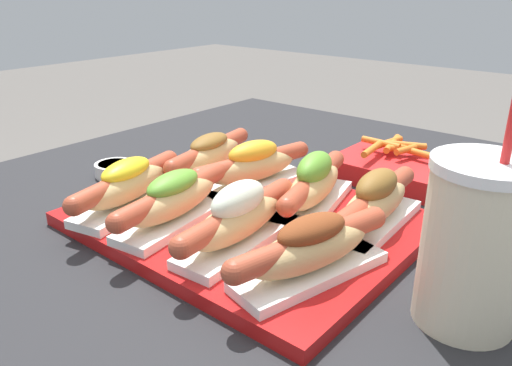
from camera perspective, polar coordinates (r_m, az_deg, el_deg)
name	(u,v)px	position (r m, az deg, el deg)	size (l,w,h in m)	color
serving_tray	(247,221)	(0.68, -1.09, -4.32)	(0.43, 0.34, 0.02)	#B71414
hot_dog_0	(128,185)	(0.71, -14.47, -0.21)	(0.10, 0.22, 0.07)	white
hot_dog_1	(174,199)	(0.65, -9.35, -1.87)	(0.08, 0.22, 0.07)	white
hot_dog_2	(239,218)	(0.58, -2.00, -4.05)	(0.07, 0.22, 0.08)	white
hot_dog_3	(311,249)	(0.53, 6.32, -7.45)	(0.10, 0.21, 0.07)	white
hot_dog_4	(210,155)	(0.81, -5.31, 3.22)	(0.09, 0.22, 0.07)	white
hot_dog_5	(253,166)	(0.75, -0.32, 1.93)	(0.09, 0.22, 0.07)	white
hot_dog_6	(314,184)	(0.69, 6.62, -0.10)	(0.10, 0.21, 0.08)	white
hot_dog_7	(375,202)	(0.65, 13.47, -2.15)	(0.07, 0.22, 0.08)	white
sauce_bowl	(115,169)	(0.89, -15.87, 1.60)	(0.07, 0.07, 0.02)	silver
drink_cup	(474,244)	(0.51, 23.67, -6.40)	(0.10, 0.10, 0.23)	beige
fries_basket	(392,167)	(0.87, 15.28, 1.76)	(0.18, 0.15, 0.06)	red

